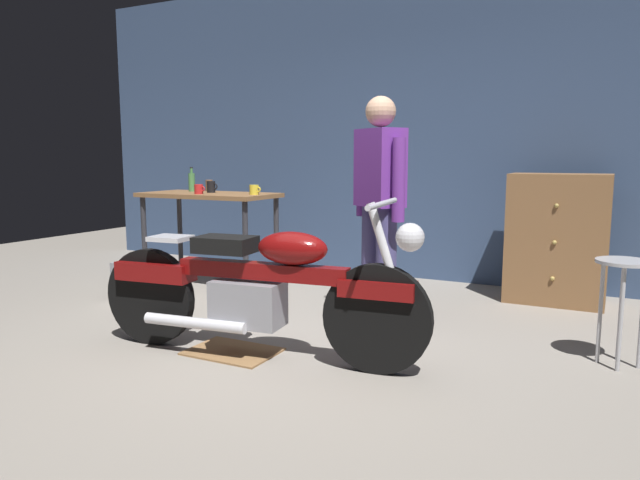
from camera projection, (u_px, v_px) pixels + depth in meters
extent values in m
plane|color=gray|center=(273.00, 358.00, 3.62)|extent=(12.00, 12.00, 0.00)
cube|color=#384C70|center=(418.00, 126.00, 5.87)|extent=(8.00, 0.12, 3.10)
cube|color=brown|center=(209.00, 195.00, 5.55)|extent=(1.30, 0.64, 0.04)
cylinder|color=#2D2D33|center=(144.00, 241.00, 5.65)|extent=(0.05, 0.05, 0.86)
cylinder|color=#2D2D33|center=(246.00, 250.00, 5.12)|extent=(0.05, 0.05, 0.86)
cylinder|color=#2D2D33|center=(180.00, 235.00, 6.11)|extent=(0.05, 0.05, 0.86)
cylinder|color=#2D2D33|center=(276.00, 242.00, 5.57)|extent=(0.05, 0.05, 0.86)
cylinder|color=black|center=(377.00, 319.00, 3.33)|extent=(0.64, 0.14, 0.64)
cylinder|color=black|center=(150.00, 297.00, 3.86)|extent=(0.64, 0.14, 0.64)
cube|color=maroon|center=(377.00, 289.00, 3.31)|extent=(0.45, 0.19, 0.10)
cube|color=maroon|center=(156.00, 271.00, 3.82)|extent=(0.54, 0.24, 0.12)
cube|color=gray|center=(248.00, 303.00, 3.61)|extent=(0.47, 0.29, 0.28)
cube|color=maroon|center=(262.00, 271.00, 3.55)|extent=(1.10, 0.23, 0.10)
ellipsoid|color=maroon|center=(292.00, 248.00, 3.46)|extent=(0.46, 0.27, 0.20)
cube|color=black|center=(225.00, 244.00, 3.61)|extent=(0.39, 0.28, 0.10)
cube|color=silver|center=(171.00, 238.00, 3.75)|extent=(0.26, 0.23, 0.03)
cylinder|color=silver|center=(388.00, 263.00, 3.26)|extent=(0.27, 0.08, 0.68)
cylinder|color=silver|center=(382.00, 204.00, 3.23)|extent=(0.10, 0.60, 0.03)
sphere|color=silver|center=(410.00, 237.00, 3.20)|extent=(0.16, 0.16, 0.16)
cylinder|color=silver|center=(195.00, 323.00, 3.60)|extent=(0.70, 0.15, 0.07)
cylinder|color=#4D4980|center=(386.00, 268.00, 4.23)|extent=(0.15, 0.15, 0.88)
cylinder|color=#4D4980|center=(371.00, 263.00, 4.41)|extent=(0.15, 0.15, 0.88)
cube|color=#72339E|center=(380.00, 168.00, 4.22)|extent=(0.44, 0.40, 0.56)
cylinder|color=#72339E|center=(399.00, 180.00, 4.02)|extent=(0.09, 0.09, 0.58)
cylinder|color=#72339E|center=(363.00, 178.00, 4.44)|extent=(0.09, 0.09, 0.58)
sphere|color=tan|center=(381.00, 112.00, 4.16)|extent=(0.22, 0.22, 0.22)
cylinder|color=#B2B2B7|center=(625.00, 262.00, 3.41)|extent=(0.32, 0.32, 0.02)
cylinder|color=#B2B2B7|center=(621.00, 311.00, 3.55)|extent=(0.02, 0.02, 0.62)
cylinder|color=#B2B2B7|center=(600.00, 313.00, 3.50)|extent=(0.02, 0.02, 0.62)
cylinder|color=#B2B2B7|center=(621.00, 319.00, 3.35)|extent=(0.02, 0.02, 0.62)
cube|color=brown|center=(557.00, 239.00, 4.94)|extent=(0.80, 0.44, 1.10)
sphere|color=tan|center=(557.00, 206.00, 4.69)|extent=(0.04, 0.04, 0.04)
sphere|color=tan|center=(554.00, 242.00, 4.73)|extent=(0.04, 0.04, 0.04)
sphere|color=tan|center=(552.00, 279.00, 4.78)|extent=(0.04, 0.04, 0.04)
cube|color=olive|center=(233.00, 351.00, 3.72)|extent=(0.56, 0.40, 0.01)
cube|color=gray|center=(143.00, 281.00, 5.05)|extent=(0.44, 0.32, 0.34)
cylinder|color=red|center=(199.00, 189.00, 5.37)|extent=(0.08, 0.08, 0.09)
torus|color=red|center=(203.00, 189.00, 5.35)|extent=(0.05, 0.01, 0.05)
cylinder|color=yellow|center=(254.00, 190.00, 5.28)|extent=(0.08, 0.08, 0.09)
torus|color=yellow|center=(258.00, 189.00, 5.25)|extent=(0.05, 0.01, 0.05)
cylinder|color=brown|center=(209.00, 185.00, 5.83)|extent=(0.07, 0.07, 0.11)
torus|color=brown|center=(212.00, 185.00, 5.81)|extent=(0.06, 0.01, 0.06)
cylinder|color=black|center=(211.00, 187.00, 5.58)|extent=(0.08, 0.08, 0.11)
torus|color=black|center=(215.00, 186.00, 5.56)|extent=(0.06, 0.01, 0.06)
cylinder|color=#4C8C4C|center=(192.00, 182.00, 5.77)|extent=(0.06, 0.06, 0.18)
cylinder|color=#4C8C4C|center=(191.00, 171.00, 5.76)|extent=(0.03, 0.03, 0.05)
cylinder|color=black|center=(191.00, 168.00, 5.75)|extent=(0.03, 0.03, 0.01)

